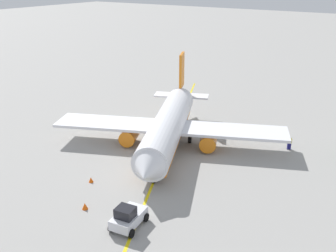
% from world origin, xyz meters
% --- Properties ---
extents(ground_plane, '(400.00, 400.00, 0.00)m').
position_xyz_m(ground_plane, '(0.00, 0.00, 0.00)').
color(ground_plane, '#9E9B96').
extents(airplane, '(27.71, 29.64, 9.95)m').
position_xyz_m(airplane, '(-0.41, -0.18, 2.79)').
color(airplane, white).
rests_on(airplane, ground).
extents(pushback_tug, '(3.84, 2.73, 2.20)m').
position_xyz_m(pushback_tug, '(16.11, 6.38, 1.01)').
color(pushback_tug, silver).
rests_on(pushback_tug, ground).
extents(refueling_worker, '(0.56, 0.63, 1.71)m').
position_xyz_m(refueling_worker, '(-8.15, 13.31, 0.82)').
color(refueling_worker, navy).
rests_on(refueling_worker, ground).
extents(safety_cone_nose, '(0.52, 0.52, 0.57)m').
position_xyz_m(safety_cone_nose, '(12.12, -2.03, 0.29)').
color(safety_cone_nose, '#F2590F').
rests_on(safety_cone_nose, ground).
extents(safety_cone_wingtip, '(0.59, 0.59, 0.65)m').
position_xyz_m(safety_cone_wingtip, '(16.23, 1.14, 0.33)').
color(safety_cone_wingtip, '#F2590F').
rests_on(safety_cone_wingtip, ground).
extents(taxi_line_marking, '(58.47, 25.68, 0.01)m').
position_xyz_m(taxi_line_marking, '(0.00, 0.00, 0.01)').
color(taxi_line_marking, yellow).
rests_on(taxi_line_marking, ground).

